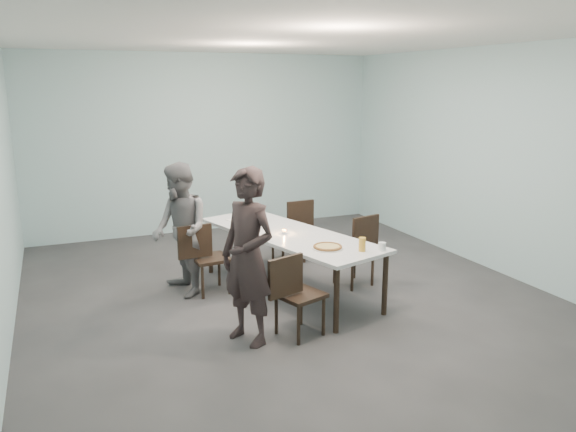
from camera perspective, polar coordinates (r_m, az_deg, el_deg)
name	(u,v)px	position (r m, az deg, el deg)	size (l,w,h in m)	color
ground	(288,296)	(6.84, -0.04, -8.16)	(7.00, 7.00, 0.00)	#333335
room_shell	(288,127)	(6.38, -0.04, 9.01)	(6.02, 7.02, 3.01)	#A4CACF
table	(289,237)	(6.78, 0.08, -2.17)	(1.59, 2.75, 0.75)	white
chair_near_left	(294,290)	(5.63, 0.61, -7.52)	(0.65, 0.53, 0.87)	black
chair_far_left	(204,254)	(6.85, -8.52, -3.82)	(0.63, 0.45, 0.87)	black
chair_near_right	(359,246)	(7.17, 7.20, -3.00)	(0.64, 0.50, 0.87)	black
chair_far_right	(294,227)	(8.05, 0.57, -1.08)	(0.62, 0.44, 0.87)	black
diner_near	(248,257)	(5.44, -4.10, -4.16)	(0.64, 0.42, 1.75)	black
diner_far	(180,230)	(6.80, -10.89, -1.40)	(0.78, 0.61, 1.61)	slate
pizza	(328,247)	(6.13, 4.05, -3.16)	(0.34, 0.34, 0.04)	white
side_plate	(331,243)	(6.34, 4.36, -2.73)	(0.18, 0.18, 0.01)	white
beer_glass	(362,244)	(6.06, 7.54, -2.88)	(0.08, 0.08, 0.15)	gold
water_tumbler	(382,247)	(6.13, 9.54, -3.08)	(0.08, 0.08, 0.09)	silver
tealight	(284,232)	(6.71, -0.38, -1.66)	(0.06, 0.06, 0.05)	silver
amber_tumbler	(258,219)	(7.27, -3.10, -0.33)	(0.07, 0.07, 0.08)	gold
menu	(239,220)	(7.43, -4.97, -0.36)	(0.30, 0.22, 0.01)	silver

